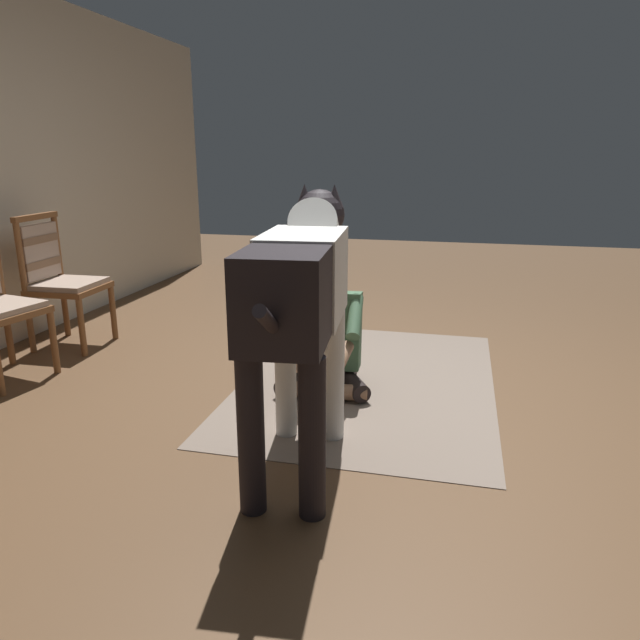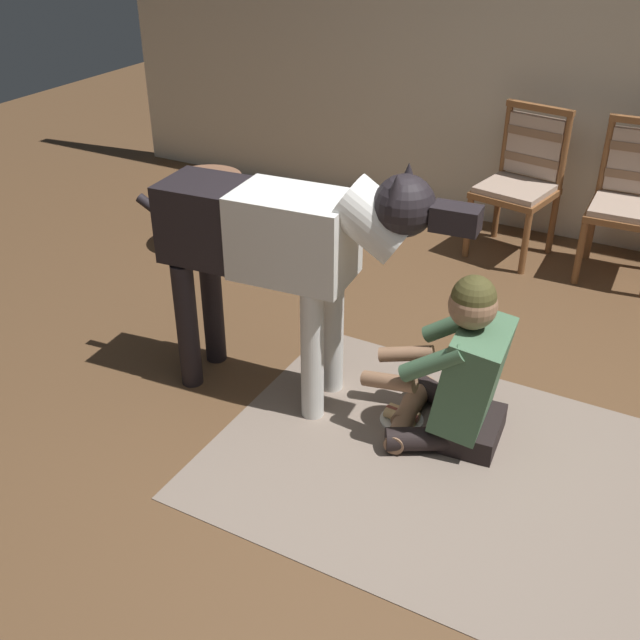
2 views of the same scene
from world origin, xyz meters
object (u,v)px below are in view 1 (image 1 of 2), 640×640
Objects in this scene: large_dog at (302,288)px; hot_dog_on_plate at (321,399)px; person_sitting_on_floor at (327,334)px; dining_chair_right_of_pair at (57,274)px.

hot_dog_on_plate is (0.61, 0.05, -0.80)m from large_dog.
large_dog is at bearing -174.94° from person_sitting_on_floor.
hot_dog_on_plate is (-0.26, -0.02, -0.31)m from person_sitting_on_floor.
dining_chair_right_of_pair is 2.29m from hot_dog_on_plate.
person_sitting_on_floor is 3.98× the size of hot_dog_on_plate.
person_sitting_on_floor reaches higher than hot_dog_on_plate.
large_dog is at bearing -174.94° from hot_dog_on_plate.
dining_chair_right_of_pair is 4.69× the size of hot_dog_on_plate.
large_dog is at bearing -118.96° from dining_chair_right_of_pair.
dining_chair_right_of_pair is 1.18× the size of person_sitting_on_floor.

